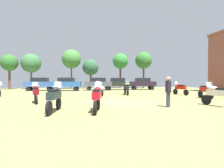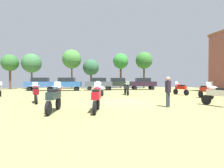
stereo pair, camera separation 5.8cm
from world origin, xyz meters
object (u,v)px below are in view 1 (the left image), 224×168
Objects in this scene: car_1 at (117,83)px; motorcycle_3 at (59,89)px; person_1 at (168,89)px; motorcycle_9 at (218,94)px; motorcycle_2 at (54,97)px; motorcycle_7 at (100,88)px; motorcycle_12 at (206,90)px; motorcycle_8 at (36,93)px; tree_2 at (91,67)px; tree_3 at (31,63)px; tree_4 at (144,61)px; motorcycle_4 at (97,97)px; car_5 at (67,83)px; tree_7 at (120,61)px; car_4 at (40,83)px; motorcycle_1 at (126,88)px; motorcycle_11 at (180,88)px; tree_1 at (71,59)px; tree_6 at (9,63)px; car_2 at (142,83)px; car_3 at (98,83)px.

motorcycle_3 is at bearing 148.03° from car_1.
motorcycle_9 is at bearing -37.26° from person_1.
motorcycle_2 is 1.05× the size of motorcycle_3.
motorcycle_12 is (8.85, -4.44, -0.02)m from motorcycle_7.
motorcycle_8 is 22.03m from tree_2.
tree_3 is (-14.00, 24.94, 3.73)m from person_1.
motorcycle_3 is at bearing -133.93° from tree_4.
car_5 is (-2.81, 18.33, 0.44)m from motorcycle_4.
tree_7 is (6.10, 0.32, 1.35)m from tree_2.
car_4 is at bearing 112.21° from motorcycle_2.
motorcycle_1 is 1.00× the size of motorcycle_11.
tree_3 is (-7.38, 1.20, -0.78)m from tree_1.
motorcycle_1 is 23.30m from tree_6.
car_1 reaches higher than person_1.
motorcycle_8 is 0.46× the size of car_1.
tree_2 is at bearing 64.46° from person_1.
tree_6 is (-20.46, 24.20, 3.93)m from motorcycle_9.
motorcycle_1 is 11.28m from car_5.
car_4 reaches higher than motorcycle_8.
tree_4 is (10.85, 15.55, 4.89)m from motorcycle_7.
tree_2 is 0.78× the size of tree_4.
tree_7 is (9.74, 1.18, -0.09)m from tree_1.
car_5 reaches higher than motorcycle_8.
car_3 is (-7.57, -0.11, 0.00)m from car_2.
motorcycle_1 is 0.97× the size of motorcycle_3.
tree_1 is at bearing -179.15° from tree_4.
tree_6 reaches higher than motorcycle_7.
motorcycle_1 is 1.00× the size of motorcycle_4.
motorcycle_2 is at bearing -163.04° from car_4.
car_4 is at bearing 98.46° from car_1.
tree_4 is at bearing 0.04° from tree_6.
car_4 reaches higher than motorcycle_7.
person_1 is (0.11, -8.75, 0.33)m from motorcycle_1.
car_1 is at bearing 54.02° from person_1.
motorcycle_4 is at bearing 170.87° from car_1.
tree_3 reaches higher than car_2.
tree_1 is (-4.45, 5.52, 4.39)m from car_3.
motorcycle_7 reaches higher than motorcycle_9.
motorcycle_2 is at bearing -97.67° from tree_2.
motorcycle_1 is 9.62m from motorcycle_8.
motorcycle_9 is 0.48× the size of car_5.
motorcycle_2 reaches higher than motorcycle_11.
tree_2 is at bearing -1.78° from tree_3.
car_4 is at bearing 84.16° from car_5.
tree_2 reaches higher than car_3.
motorcycle_12 is 21.66m from tree_7.
tree_3 is at bearing 79.14° from car_2.
motorcycle_4 is 0.34× the size of tree_6.
car_2 reaches higher than person_1.
tree_1 is at bearing -173.07° from tree_7.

